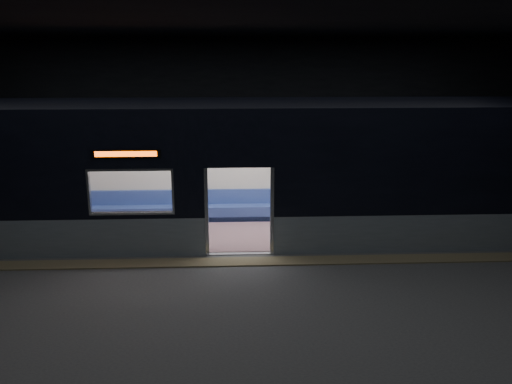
{
  "coord_description": "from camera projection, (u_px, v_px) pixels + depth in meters",
  "views": [
    {
      "loc": [
        -0.16,
        -10.69,
        4.53
      ],
      "look_at": [
        0.43,
        2.3,
        1.16
      ],
      "focal_mm": 38.0,
      "sensor_mm": 36.0,
      "label": 1
    }
  ],
  "objects": [
    {
      "name": "station_floor",
      "position": [
        241.0,
        272.0,
        11.48
      ],
      "size": [
        24.0,
        14.0,
        0.01
      ],
      "primitive_type": "cube",
      "color": "#47494C",
      "rests_on": "ground"
    },
    {
      "name": "handbag",
      "position": [
        413.0,
        198.0,
        14.75
      ],
      "size": [
        0.34,
        0.31,
        0.14
      ],
      "primitive_type": "cube",
      "rotation": [
        0.0,
        0.0,
        -0.34
      ],
      "color": "black",
      "rests_on": "passenger"
    },
    {
      "name": "station_envelope",
      "position": [
        239.0,
        98.0,
        10.56
      ],
      "size": [
        24.0,
        14.0,
        5.0
      ],
      "color": "black",
      "rests_on": "station_floor"
    },
    {
      "name": "transit_map",
      "position": [
        417.0,
        165.0,
        15.05
      ],
      "size": [
        1.05,
        0.03,
        0.68
      ],
      "primitive_type": "cube",
      "color": "white",
      "rests_on": "metro_car"
    },
    {
      "name": "passenger",
      "position": [
        412.0,
        193.0,
        14.93
      ],
      "size": [
        0.39,
        0.65,
        1.3
      ],
      "rotation": [
        0.0,
        0.0,
        0.13
      ],
      "color": "black",
      "rests_on": "metro_car"
    },
    {
      "name": "tactile_strip",
      "position": [
        240.0,
        262.0,
        12.01
      ],
      "size": [
        22.8,
        0.5,
        0.03
      ],
      "primitive_type": "cube",
      "color": "#8C7F59",
      "rests_on": "station_floor"
    },
    {
      "name": "metro_car",
      "position": [
        238.0,
        163.0,
        13.48
      ],
      "size": [
        18.0,
        3.04,
        3.35
      ],
      "color": "#8B97A6",
      "rests_on": "station_floor"
    }
  ]
}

